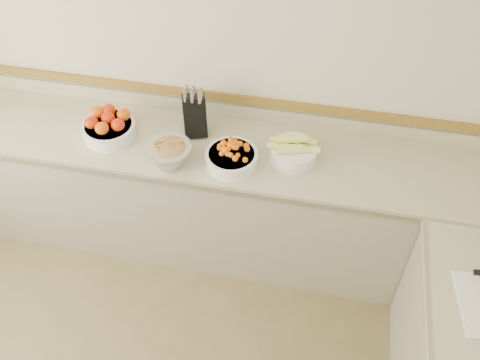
% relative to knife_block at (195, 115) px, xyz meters
% --- Properties ---
extents(back_wall, '(4.00, 0.00, 4.00)m').
position_rel_knife_block_xyz_m(back_wall, '(0.02, 0.20, 0.26)').
color(back_wall, beige).
rests_on(back_wall, ground_plane).
extents(counter_back, '(4.00, 0.65, 1.08)m').
position_rel_knife_block_xyz_m(counter_back, '(0.02, -0.12, -0.58)').
color(counter_back, '#C1B98C').
rests_on(counter_back, ground_plane).
extents(knife_block, '(0.19, 0.20, 0.34)m').
position_rel_knife_block_xyz_m(knife_block, '(0.00, 0.00, 0.00)').
color(knife_block, black).
rests_on(knife_block, counter_back).
extents(tomato_bowl, '(0.33, 0.33, 0.16)m').
position_rel_knife_block_xyz_m(tomato_bowl, '(-0.52, -0.13, -0.07)').
color(tomato_bowl, white).
rests_on(tomato_bowl, counter_back).
extents(cherry_tomato_bowl, '(0.31, 0.31, 0.17)m').
position_rel_knife_block_xyz_m(cherry_tomato_bowl, '(0.28, -0.23, -0.08)').
color(cherry_tomato_bowl, white).
rests_on(cherry_tomato_bowl, counter_back).
extents(corn_bowl, '(0.31, 0.28, 0.17)m').
position_rel_knife_block_xyz_m(corn_bowl, '(0.63, -0.11, -0.08)').
color(corn_bowl, white).
rests_on(corn_bowl, counter_back).
extents(rhubarb_bowl, '(0.28, 0.28, 0.16)m').
position_rel_knife_block_xyz_m(rhubarb_bowl, '(-0.08, -0.30, -0.06)').
color(rhubarb_bowl, '#B2B2BA').
rests_on(rhubarb_bowl, counter_back).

